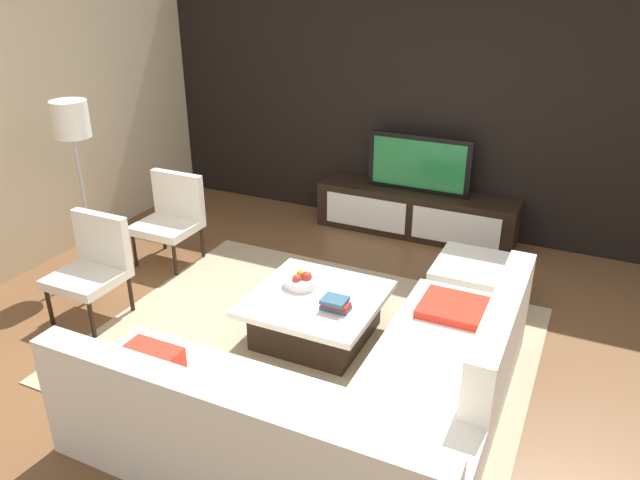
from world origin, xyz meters
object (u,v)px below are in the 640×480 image
(coffee_table, at_px, (316,316))
(book_stack, at_px, (335,304))
(floor_lamp, at_px, (73,131))
(ottoman, at_px, (476,284))
(media_console, at_px, (415,213))
(fruit_bowl, at_px, (302,281))
(accent_chair_far, at_px, (172,213))
(television, at_px, (419,164))
(accent_chair_near, at_px, (94,262))
(sectional_couch, at_px, (339,403))

(coffee_table, bearing_deg, book_stack, -29.42)
(floor_lamp, distance_m, ottoman, 3.77)
(media_console, bearing_deg, coffee_table, -92.49)
(fruit_bowl, height_order, accent_chair_far, accent_chair_far)
(television, height_order, accent_chair_near, television)
(floor_lamp, distance_m, book_stack, 2.81)
(television, bearing_deg, fruit_bowl, -97.21)
(media_console, bearing_deg, accent_chair_far, -141.35)
(accent_chair_near, bearing_deg, media_console, 53.21)
(television, height_order, accent_chair_far, television)
(accent_chair_far, bearing_deg, sectional_couch, -40.50)
(coffee_table, xyz_separation_m, accent_chair_far, (-1.91, 0.69, 0.29))
(ottoman, xyz_separation_m, book_stack, (-0.81, -1.18, 0.23))
(ottoman, height_order, fruit_bowl, fruit_bowl)
(media_console, distance_m, sectional_couch, 3.31)
(floor_lamp, xyz_separation_m, accent_chair_far, (0.50, 0.60, -0.91))
(coffee_table, xyz_separation_m, floor_lamp, (-2.41, 0.09, 1.20))
(sectional_couch, height_order, book_stack, sectional_couch)
(book_stack, bearing_deg, ottoman, 55.45)
(accent_chair_near, xyz_separation_m, accent_chair_far, (-0.08, 1.13, 0.00))
(accent_chair_near, bearing_deg, book_stack, 7.31)
(accent_chair_near, distance_m, floor_lamp, 1.20)
(fruit_bowl, relative_size, accent_chair_far, 0.32)
(coffee_table, xyz_separation_m, accent_chair_near, (-1.84, -0.44, 0.29))
(television, distance_m, floor_lamp, 3.39)
(media_console, relative_size, floor_lamp, 1.29)
(media_console, height_order, sectional_couch, sectional_couch)
(floor_lamp, bearing_deg, coffee_table, -2.13)
(television, bearing_deg, ottoman, -53.17)
(fruit_bowl, xyz_separation_m, book_stack, (0.40, -0.22, 0.01))
(sectional_couch, height_order, accent_chair_far, accent_chair_far)
(accent_chair_far, bearing_deg, book_stack, -28.18)
(floor_lamp, height_order, ottoman, floor_lamp)
(ottoman, distance_m, book_stack, 1.45)
(ottoman, relative_size, accent_chair_far, 0.80)
(media_console, distance_m, book_stack, 2.43)
(accent_chair_near, relative_size, book_stack, 3.94)
(fruit_bowl, bearing_deg, sectional_couch, -53.17)
(television, relative_size, accent_chair_far, 1.27)
(television, xyz_separation_m, floor_lamp, (-2.51, -2.21, 0.59))
(media_console, relative_size, accent_chair_far, 2.48)
(book_stack, bearing_deg, fruit_bowl, 150.61)
(sectional_couch, height_order, accent_chair_near, accent_chair_near)
(sectional_couch, bearing_deg, book_stack, 115.53)
(media_console, relative_size, fruit_bowl, 7.70)
(sectional_couch, relative_size, floor_lamp, 1.46)
(ottoman, distance_m, fruit_bowl, 1.56)
(book_stack, bearing_deg, sectional_couch, -64.47)
(coffee_table, bearing_deg, fruit_bowl, 150.64)
(media_console, relative_size, coffee_table, 2.15)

